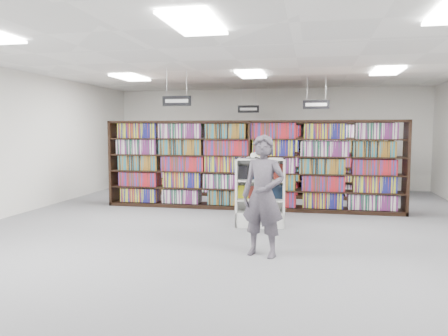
% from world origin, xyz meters
% --- Properties ---
extents(floor, '(12.00, 12.00, 0.00)m').
position_xyz_m(floor, '(0.00, 0.00, 0.00)').
color(floor, '#5B5B61').
rests_on(floor, ground).
extents(ceiling, '(10.00, 12.00, 0.10)m').
position_xyz_m(ceiling, '(0.00, 0.00, 3.20)').
color(ceiling, silver).
rests_on(ceiling, wall_back).
extents(wall_back, '(10.00, 0.10, 3.20)m').
position_xyz_m(wall_back, '(0.00, 6.00, 1.60)').
color(wall_back, silver).
rests_on(wall_back, ground).
extents(wall_front, '(10.00, 0.10, 3.20)m').
position_xyz_m(wall_front, '(0.00, -6.00, 1.60)').
color(wall_front, silver).
rests_on(wall_front, ground).
extents(wall_left, '(0.10, 12.00, 3.20)m').
position_xyz_m(wall_left, '(-5.00, 0.00, 1.60)').
color(wall_left, silver).
rests_on(wall_left, ground).
extents(bookshelf_row_near, '(7.00, 0.60, 2.10)m').
position_xyz_m(bookshelf_row_near, '(0.00, 2.00, 1.05)').
color(bookshelf_row_near, black).
rests_on(bookshelf_row_near, floor).
extents(bookshelf_row_mid, '(7.00, 0.60, 2.10)m').
position_xyz_m(bookshelf_row_mid, '(0.00, 4.00, 1.05)').
color(bookshelf_row_mid, black).
rests_on(bookshelf_row_mid, floor).
extents(bookshelf_row_far, '(7.00, 0.60, 2.10)m').
position_xyz_m(bookshelf_row_far, '(0.00, 5.70, 1.05)').
color(bookshelf_row_far, black).
rests_on(bookshelf_row_far, floor).
extents(aisle_sign_left, '(0.65, 0.02, 0.80)m').
position_xyz_m(aisle_sign_left, '(-1.50, 1.00, 2.53)').
color(aisle_sign_left, '#B2B2B7').
rests_on(aisle_sign_left, ceiling).
extents(aisle_sign_right, '(0.65, 0.02, 0.80)m').
position_xyz_m(aisle_sign_right, '(1.50, 3.00, 2.53)').
color(aisle_sign_right, '#B2B2B7').
rests_on(aisle_sign_right, ceiling).
extents(aisle_sign_center, '(0.65, 0.02, 0.80)m').
position_xyz_m(aisle_sign_center, '(-0.50, 5.00, 2.53)').
color(aisle_sign_center, '#B2B2B7').
rests_on(aisle_sign_center, ceiling).
extents(troffer_front_center, '(0.60, 1.20, 0.04)m').
position_xyz_m(troffer_front_center, '(0.00, -3.00, 3.16)').
color(troffer_front_center, white).
rests_on(troffer_front_center, ceiling).
extents(troffer_back_left, '(0.60, 1.20, 0.04)m').
position_xyz_m(troffer_back_left, '(-3.00, 2.00, 3.16)').
color(troffer_back_left, white).
rests_on(troffer_back_left, ceiling).
extents(troffer_back_center, '(0.60, 1.20, 0.04)m').
position_xyz_m(troffer_back_center, '(0.00, 2.00, 3.16)').
color(troffer_back_center, white).
rests_on(troffer_back_center, ceiling).
extents(troffer_back_right, '(0.60, 1.20, 0.04)m').
position_xyz_m(troffer_back_right, '(3.00, 2.00, 3.16)').
color(troffer_back_right, white).
rests_on(troffer_back_right, ceiling).
extents(endcap_display, '(0.99, 0.56, 1.33)m').
position_xyz_m(endcap_display, '(0.44, 0.20, 0.46)').
color(endcap_display, silver).
rests_on(endcap_display, floor).
extents(open_book, '(0.54, 0.32, 0.12)m').
position_xyz_m(open_book, '(0.32, 0.21, 1.36)').
color(open_book, black).
rests_on(open_book, endcap_display).
extents(shopper, '(0.75, 0.59, 1.81)m').
position_xyz_m(shopper, '(0.72, -1.84, 0.90)').
color(shopper, '#4E4852').
rests_on(shopper, floor).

